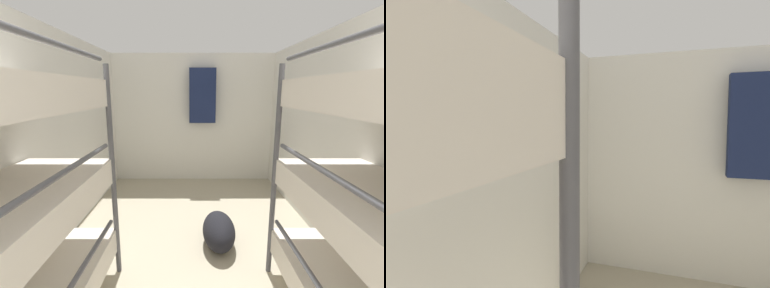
# 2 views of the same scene
# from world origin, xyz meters

# --- Properties ---
(wall_left) EXTENTS (0.06, 5.04, 2.20)m
(wall_left) POSITION_xyz_m (-1.41, 2.46, 1.10)
(wall_left) COLOR silver
(wall_left) RESTS_ON ground_plane
(wall_right) EXTENTS (0.06, 5.04, 2.20)m
(wall_right) POSITION_xyz_m (1.41, 2.46, 1.10)
(wall_right) COLOR silver
(wall_right) RESTS_ON ground_plane
(wall_back) EXTENTS (2.88, 0.06, 2.20)m
(wall_back) POSITION_xyz_m (0.00, 4.95, 1.10)
(wall_back) COLOR silver
(wall_back) RESTS_ON ground_plane
(duffel_bag) EXTENTS (0.33, 0.60, 0.33)m
(duffel_bag) POSITION_xyz_m (0.26, 2.85, 0.17)
(duffel_bag) COLOR black
(duffel_bag) RESTS_ON ground_plane
(hanging_coat) EXTENTS (0.44, 0.12, 0.90)m
(hanging_coat) POSITION_xyz_m (0.16, 4.80, 1.50)
(hanging_coat) COLOR #192347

